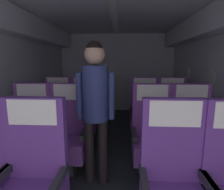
{
  "coord_description": "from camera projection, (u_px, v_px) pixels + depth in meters",
  "views": [
    {
      "loc": [
        0.15,
        0.33,
        1.42
      ],
      "look_at": [
        0.01,
        2.84,
        0.96
      ],
      "focal_mm": 28.98,
      "sensor_mm": 36.0,
      "label": 1
    }
  ],
  "objects": [
    {
      "name": "ground",
      "position": [
        111.0,
        159.0,
        2.69
      ],
      "size": [
        3.48,
        5.99,
        0.02
      ],
      "primitive_type": "cube",
      "color": "#23282D"
    },
    {
      "name": "fuselage_shell",
      "position": [
        112.0,
        50.0,
        2.66
      ],
      "size": [
        3.36,
        5.64,
        2.25
      ],
      "color": "silver",
      "rests_on": "ground"
    },
    {
      "name": "seat_a_left_aisle",
      "position": [
        32.0,
        185.0,
        1.4
      ],
      "size": [
        0.51,
        0.46,
        1.15
      ],
      "color": "#38383D",
      "rests_on": "ground"
    },
    {
      "name": "seat_a_right_window",
      "position": [
        174.0,
        188.0,
        1.36
      ],
      "size": [
        0.51,
        0.46,
        1.15
      ],
      "color": "#38383D",
      "rests_on": "ground"
    },
    {
      "name": "seat_b_left_window",
      "position": [
        32.0,
        135.0,
        2.34
      ],
      "size": [
        0.51,
        0.46,
        1.15
      ],
      "color": "#38383D",
      "rests_on": "ground"
    },
    {
      "name": "seat_b_left_aisle",
      "position": [
        68.0,
        136.0,
        2.32
      ],
      "size": [
        0.51,
        0.46,
        1.15
      ],
      "color": "#38383D",
      "rests_on": "ground"
    },
    {
      "name": "seat_b_right_aisle",
      "position": [
        191.0,
        138.0,
        2.26
      ],
      "size": [
        0.51,
        0.46,
        1.15
      ],
      "color": "#38383D",
      "rests_on": "ground"
    },
    {
      "name": "seat_b_right_window",
      "position": [
        152.0,
        138.0,
        2.26
      ],
      "size": [
        0.51,
        0.46,
        1.15
      ],
      "color": "#38383D",
      "rests_on": "ground"
    },
    {
      "name": "seat_c_left_window",
      "position": [
        58.0,
        114.0,
        3.29
      ],
      "size": [
        0.51,
        0.46,
        1.15
      ],
      "color": "#38383D",
      "rests_on": "ground"
    },
    {
      "name": "seat_c_left_aisle",
      "position": [
        84.0,
        114.0,
        3.26
      ],
      "size": [
        0.51,
        0.46,
        1.15
      ],
      "color": "#38383D",
      "rests_on": "ground"
    },
    {
      "name": "seat_c_right_aisle",
      "position": [
        172.0,
        116.0,
        3.16
      ],
      "size": [
        0.51,
        0.46,
        1.15
      ],
      "color": "#38383D",
      "rests_on": "ground"
    },
    {
      "name": "seat_c_right_window",
      "position": [
        144.0,
        116.0,
        3.18
      ],
      "size": [
        0.51,
        0.46,
        1.15
      ],
      "color": "#38383D",
      "rests_on": "ground"
    },
    {
      "name": "flight_attendant",
      "position": [
        95.0,
        99.0,
        2.01
      ],
      "size": [
        0.43,
        0.28,
        1.64
      ],
      "rotation": [
        0.0,
        0.0,
        3.25
      ],
      "color": "black",
      "rests_on": "ground"
    }
  ]
}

